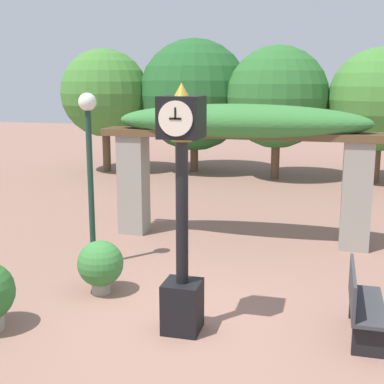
% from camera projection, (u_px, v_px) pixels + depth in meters
% --- Properties ---
extents(ground_plane, '(60.00, 60.00, 0.00)m').
position_uv_depth(ground_plane, '(188.00, 324.00, 7.22)').
color(ground_plane, '#8E6656').
extents(pedestal_clock, '(0.51, 0.55, 3.20)m').
position_uv_depth(pedestal_clock, '(182.00, 217.00, 6.72)').
color(pedestal_clock, black).
rests_on(pedestal_clock, ground).
extents(pergola, '(5.69, 1.15, 2.77)m').
position_uv_depth(pergola, '(240.00, 138.00, 10.58)').
color(pergola, gray).
rests_on(pergola, ground).
extents(potted_plant_near_right, '(0.71, 0.71, 0.83)m').
position_uv_depth(potted_plant_near_right, '(100.00, 265.00, 8.17)').
color(potted_plant_near_right, gray).
rests_on(potted_plant_near_right, ground).
extents(park_bench, '(0.42, 1.30, 0.89)m').
position_uv_depth(park_bench, '(362.00, 305.00, 6.80)').
color(park_bench, '#38383D').
rests_on(park_bench, ground).
extents(lamp_post, '(0.30, 0.30, 3.02)m').
position_uv_depth(lamp_post, '(89.00, 146.00, 9.06)').
color(lamp_post, '#19382D').
rests_on(lamp_post, ground).
extents(tree_line, '(15.80, 4.44, 5.28)m').
position_uv_depth(tree_line, '(308.00, 92.00, 17.36)').
color(tree_line, brown).
rests_on(tree_line, ground).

